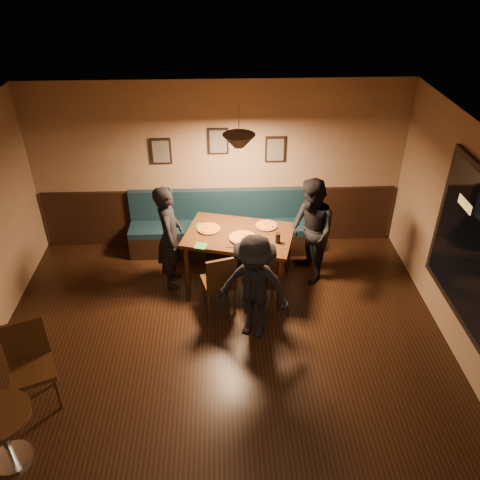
{
  "coord_description": "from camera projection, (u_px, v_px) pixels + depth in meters",
  "views": [
    {
      "loc": [
        0.03,
        -3.84,
        4.71
      ],
      "look_at": [
        0.28,
        2.0,
        0.95
      ],
      "focal_mm": 36.91,
      "sensor_mm": 36.0,
      "label": 1
    }
  ],
  "objects": [
    {
      "name": "cafe_chair_far",
      "position": [
        32.0,
        369.0,
        5.49
      ],
      "size": [
        0.61,
        0.61,
        1.06
      ],
      "primitive_type": null,
      "rotation": [
        0.0,
        0.0,
        3.54
      ],
      "color": "black",
      "rests_on": "floor"
    },
    {
      "name": "cutlery_set",
      "position": [
        235.0,
        247.0,
        6.99
      ],
      "size": [
        0.17,
        0.03,
        0.0
      ],
      "primitive_type": "cube",
      "rotation": [
        0.0,
        0.0,
        1.46
      ],
      "color": "silver",
      "rests_on": "dining_table"
    },
    {
      "name": "pizza_c",
      "position": [
        266.0,
        226.0,
        7.47
      ],
      "size": [
        0.42,
        0.42,
        0.04
      ],
      "primitive_type": "cylinder",
      "rotation": [
        0.0,
        0.0,
        0.39
      ],
      "color": "#C18C24",
      "rests_on": "dining_table"
    },
    {
      "name": "picture_right",
      "position": [
        275.0,
        149.0,
        7.8
      ],
      "size": [
        0.32,
        0.04,
        0.42
      ],
      "primitive_type": "cube",
      "color": "black",
      "rests_on": "wall_back"
    },
    {
      "name": "picture_left",
      "position": [
        161.0,
        151.0,
        7.74
      ],
      "size": [
        0.32,
        0.04,
        0.42
      ],
      "primitive_type": "cube",
      "color": "black",
      "rests_on": "wall_back"
    },
    {
      "name": "napkin_a",
      "position": [
        201.0,
        225.0,
        7.5
      ],
      "size": [
        0.15,
        0.15,
        0.01
      ],
      "primitive_type": "cube",
      "rotation": [
        0.0,
        0.0,
        -0.06
      ],
      "color": "#1D6E25",
      "rests_on": "dining_table"
    },
    {
      "name": "ceiling",
      "position": [
        217.0,
        186.0,
        4.26
      ],
      "size": [
        7.0,
        7.0,
        0.0
      ],
      "primitive_type": "plane",
      "rotation": [
        3.14,
        0.0,
        0.0
      ],
      "color": "silver",
      "rests_on": "ground"
    },
    {
      "name": "dining_table",
      "position": [
        239.0,
        257.0,
        7.53
      ],
      "size": [
        1.77,
        1.37,
        0.84
      ],
      "primitive_type": "cube",
      "rotation": [
        0.0,
        0.0,
        -0.26
      ],
      "color": "black",
      "rests_on": "floor"
    },
    {
      "name": "cafe_table",
      "position": [
        5.0,
        438.0,
        4.96
      ],
      "size": [
        0.71,
        0.71,
        0.7
      ],
      "primitive_type": "cylinder",
      "rotation": [
        0.0,
        0.0,
        0.08
      ],
      "color": "black",
      "rests_on": "floor"
    },
    {
      "name": "wall_back",
      "position": [
        219.0,
        167.0,
        7.96
      ],
      "size": [
        6.0,
        0.0,
        6.0
      ],
      "primitive_type": "plane",
      "rotation": [
        1.57,
        0.0,
        0.0
      ],
      "color": "#8C704F",
      "rests_on": "ground"
    },
    {
      "name": "napkin_b",
      "position": [
        201.0,
        246.0,
        7.03
      ],
      "size": [
        0.2,
        0.2,
        0.01
      ],
      "primitive_type": "cube",
      "rotation": [
        0.0,
        0.0,
        -0.26
      ],
      "color": "#1D7031",
      "rests_on": "dining_table"
    },
    {
      "name": "floor",
      "position": [
        223.0,
        401.0,
        5.77
      ],
      "size": [
        7.0,
        7.0,
        0.0
      ],
      "primitive_type": "plane",
      "color": "black",
      "rests_on": "ground"
    },
    {
      "name": "tabasco_bottle",
      "position": [
        277.0,
        233.0,
        7.21
      ],
      "size": [
        0.03,
        0.03,
        0.11
      ],
      "primitive_type": "cylinder",
      "rotation": [
        0.0,
        0.0,
        -0.35
      ],
      "color": "maroon",
      "rests_on": "dining_table"
    },
    {
      "name": "soda_glass",
      "position": [
        278.0,
        238.0,
        7.06
      ],
      "size": [
        0.08,
        0.08,
        0.15
      ],
      "primitive_type": "cylinder",
      "rotation": [
        0.0,
        0.0,
        -0.05
      ],
      "color": "black",
      "rests_on": "dining_table"
    },
    {
      "name": "diner_left",
      "position": [
        170.0,
        237.0,
        7.26
      ],
      "size": [
        0.41,
        0.61,
        1.64
      ],
      "primitive_type": "imported",
      "rotation": [
        0.0,
        0.0,
        1.6
      ],
      "color": "black",
      "rests_on": "floor"
    },
    {
      "name": "pendant_lamp",
      "position": [
        239.0,
        144.0,
        6.54
      ],
      "size": [
        0.44,
        0.44,
        0.25
      ],
      "primitive_type": "cone",
      "rotation": [
        3.14,
        0.0,
        0.0
      ],
      "color": "black",
      "rests_on": "ceiling"
    },
    {
      "name": "pizza_a",
      "position": [
        209.0,
        229.0,
        7.39
      ],
      "size": [
        0.37,
        0.37,
        0.04
      ],
      "primitive_type": "cylinder",
      "rotation": [
        0.0,
        0.0,
        0.07
      ],
      "color": "orange",
      "rests_on": "dining_table"
    },
    {
      "name": "chair_near_right",
      "position": [
        263.0,
        274.0,
        6.97
      ],
      "size": [
        0.61,
        0.61,
        1.06
      ],
      "primitive_type": null,
      "rotation": [
        0.0,
        0.0,
        -0.37
      ],
      "color": "#32190D",
      "rests_on": "floor"
    },
    {
      "name": "wainscot",
      "position": [
        220.0,
        216.0,
        8.42
      ],
      "size": [
        5.88,
        0.06,
        1.0
      ],
      "primitive_type": "cube",
      "color": "black",
      "rests_on": "ground"
    },
    {
      "name": "picture_center",
      "position": [
        218.0,
        141.0,
        7.69
      ],
      "size": [
        0.32,
        0.04,
        0.42
      ],
      "primitive_type": "cube",
      "color": "black",
      "rests_on": "wall_back"
    },
    {
      "name": "booth_bench",
      "position": [
        220.0,
        224.0,
        8.19
      ],
      "size": [
        3.0,
        0.6,
        1.0
      ],
      "primitive_type": null,
      "color": "#0F232D",
      "rests_on": "ground"
    },
    {
      "name": "diner_right",
      "position": [
        311.0,
        232.0,
        7.36
      ],
      "size": [
        0.81,
        0.94,
        1.66
      ],
      "primitive_type": "imported",
      "rotation": [
        0.0,
        0.0,
        -1.32
      ],
      "color": "black",
      "rests_on": "floor"
    },
    {
      "name": "chair_near_left",
      "position": [
        218.0,
        281.0,
        6.92
      ],
      "size": [
        0.53,
        0.53,
        0.97
      ],
      "primitive_type": null,
      "rotation": [
        0.0,
        0.0,
        0.27
      ],
      "color": "black",
      "rests_on": "floor"
    },
    {
      "name": "diner_front",
      "position": [
        254.0,
        288.0,
        6.33
      ],
      "size": [
        1.13,
        0.92,
        1.53
      ],
      "primitive_type": "imported",
      "rotation": [
        0.0,
        0.0,
        -0.42
      ],
      "color": "black",
      "rests_on": "floor"
    },
    {
      "name": "pizza_b",
      "position": [
        243.0,
        238.0,
        7.17
      ],
      "size": [
        0.43,
        0.43,
        0.04
      ],
      "primitive_type": "cylinder",
      "rotation": [
        0.0,
        0.0,
        -0.12
      ],
      "color": "gold",
      "rests_on": "dining_table"
    }
  ]
}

